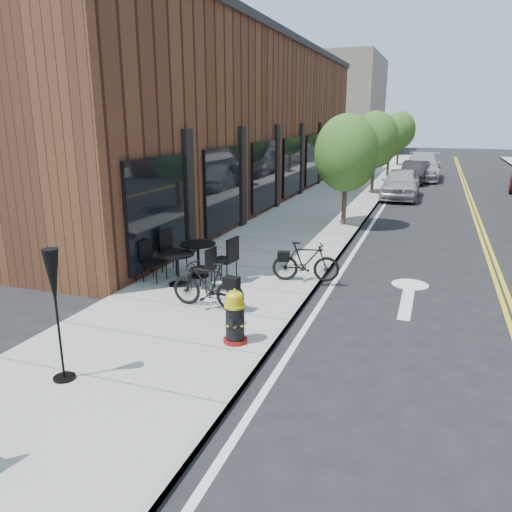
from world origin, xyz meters
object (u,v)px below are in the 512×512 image
at_px(bicycle_left, 208,285).
at_px(patio_umbrella, 54,288).
at_px(bistro_set_c, 178,264).
at_px(parked_car_b, 415,172).
at_px(bicycle_right, 306,262).
at_px(parked_car_a, 401,184).
at_px(fire_hydrant, 235,317).
at_px(parked_car_c, 422,167).
at_px(bistro_set_b, 198,255).

xyz_separation_m(bicycle_left, patio_umbrella, (-0.79, -3.27, 0.93)).
distance_m(bistro_set_c, parked_car_b, 22.00).
height_order(bicycle_right, parked_car_a, parked_car_a).
bearing_deg(patio_umbrella, bicycle_right, 68.38).
height_order(fire_hydrant, parked_car_c, parked_car_c).
relative_size(bistro_set_b, parked_car_c, 0.36).
xyz_separation_m(bicycle_right, bistro_set_c, (-2.65, -1.23, 0.01)).
xyz_separation_m(bicycle_right, parked_car_a, (1.10, 14.09, 0.14)).
relative_size(fire_hydrant, patio_umbrella, 0.48).
height_order(bicycle_right, bistro_set_b, bistro_set_b).
distance_m(fire_hydrant, bistro_set_c, 3.30).
distance_m(bicycle_left, bicycle_right, 2.69).
bearing_deg(fire_hydrant, bistro_set_c, 158.97).
xyz_separation_m(bistro_set_b, parked_car_b, (3.98, 20.88, -0.01)).
xyz_separation_m(parked_car_b, parked_car_c, (0.31, 2.02, 0.16)).
bearing_deg(bistro_set_b, bicycle_right, 20.73).
height_order(bicycle_right, bistro_set_c, bistro_set_c).
bearing_deg(parked_car_c, bicycle_left, -96.22).
bearing_deg(parked_car_b, parked_car_c, 87.19).
relative_size(bistro_set_b, patio_umbrella, 1.02).
xyz_separation_m(fire_hydrant, bistro_set_c, (-2.33, 2.34, 0.03)).
xyz_separation_m(bistro_set_b, bistro_set_c, (-0.16, -0.73, -0.05)).
bearing_deg(bicycle_right, fire_hydrant, 162.43).
relative_size(bistro_set_b, parked_car_a, 0.47).
bearing_deg(patio_umbrella, bistro_set_c, 95.92).
bearing_deg(bistro_set_b, parked_car_a, 85.54).
distance_m(bicycle_right, bistro_set_b, 2.55).
relative_size(fire_hydrant, parked_car_c, 0.17).
bearing_deg(parked_car_a, fire_hydrant, -94.77).
bearing_deg(bistro_set_c, parked_car_b, 85.20).
xyz_separation_m(bistro_set_b, parked_car_a, (3.60, 14.59, 0.07)).
relative_size(patio_umbrella, parked_car_a, 0.46).
bearing_deg(parked_car_b, patio_umbrella, -92.29).
relative_size(parked_car_b, parked_car_c, 0.71).
relative_size(bicycle_right, parked_car_a, 0.37).
bearing_deg(parked_car_b, bicycle_left, -91.48).
xyz_separation_m(patio_umbrella, parked_car_b, (3.68, 25.94, -0.88)).
distance_m(fire_hydrant, parked_car_c, 26.05).
bearing_deg(parked_car_c, parked_car_a, -93.56).
relative_size(parked_car_a, parked_car_c, 0.77).
bearing_deg(fire_hydrant, patio_umbrella, -109.41).
xyz_separation_m(bicycle_right, parked_car_c, (1.79, 22.40, 0.21)).
distance_m(bicycle_left, bistro_set_b, 2.10).
xyz_separation_m(bicycle_left, bistro_set_c, (-1.24, 1.06, -0.00)).
bearing_deg(parked_car_a, parked_car_b, 86.36).
distance_m(fire_hydrant, bistro_set_b, 3.76).
bearing_deg(patio_umbrella, parked_car_b, 81.92).
distance_m(fire_hydrant, parked_car_a, 17.71).
distance_m(bicycle_left, bistro_set_c, 1.63).
distance_m(bistro_set_c, parked_car_a, 15.77).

